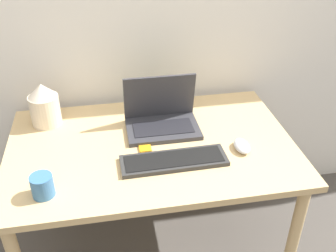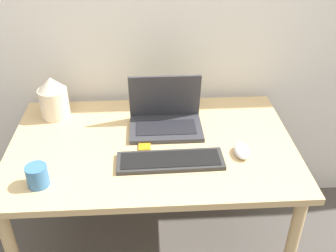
{
  "view_description": "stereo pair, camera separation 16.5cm",
  "coord_description": "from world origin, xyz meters",
  "px_view_note": "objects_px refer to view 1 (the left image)",
  "views": [
    {
      "loc": [
        -0.18,
        -1.0,
        1.7
      ],
      "look_at": [
        0.07,
        0.37,
        0.8
      ],
      "focal_mm": 42.0,
      "sensor_mm": 36.0,
      "label": 1
    },
    {
      "loc": [
        -0.01,
        -1.02,
        1.7
      ],
      "look_at": [
        0.07,
        0.37,
        0.8
      ],
      "focal_mm": 42.0,
      "sensor_mm": 36.0,
      "label": 2
    }
  ],
  "objects_px": {
    "mp3_player": "(145,148)",
    "laptop": "(162,117)",
    "mouse": "(242,146)",
    "mug": "(42,186)",
    "keyboard": "(174,160)",
    "vase": "(44,105)"
  },
  "relations": [
    {
      "from": "mouse",
      "to": "mp3_player",
      "type": "xyz_separation_m",
      "value": [
        -0.41,
        0.07,
        -0.01
      ]
    },
    {
      "from": "mouse",
      "to": "mp3_player",
      "type": "height_order",
      "value": "mouse"
    },
    {
      "from": "vase",
      "to": "mp3_player",
      "type": "distance_m",
      "value": 0.52
    },
    {
      "from": "mug",
      "to": "mp3_player",
      "type": "bearing_deg",
      "value": 28.36
    },
    {
      "from": "mug",
      "to": "mouse",
      "type": "bearing_deg",
      "value": 10.05
    },
    {
      "from": "mp3_player",
      "to": "mug",
      "type": "xyz_separation_m",
      "value": [
        -0.4,
        -0.22,
        0.04
      ]
    },
    {
      "from": "laptop",
      "to": "keyboard",
      "type": "bearing_deg",
      "value": -88.91
    },
    {
      "from": "keyboard",
      "to": "vase",
      "type": "xyz_separation_m",
      "value": [
        -0.53,
        0.4,
        0.09
      ]
    },
    {
      "from": "laptop",
      "to": "mug",
      "type": "relative_size",
      "value": 3.82
    },
    {
      "from": "mouse",
      "to": "mug",
      "type": "relative_size",
      "value": 1.27
    },
    {
      "from": "laptop",
      "to": "mug",
      "type": "height_order",
      "value": "laptop"
    },
    {
      "from": "keyboard",
      "to": "mp3_player",
      "type": "distance_m",
      "value": 0.15
    },
    {
      "from": "laptop",
      "to": "keyboard",
      "type": "xyz_separation_m",
      "value": [
        0.01,
        -0.28,
        -0.04
      ]
    },
    {
      "from": "vase",
      "to": "mp3_player",
      "type": "bearing_deg",
      "value": -34.15
    },
    {
      "from": "laptop",
      "to": "mp3_player",
      "type": "xyz_separation_m",
      "value": [
        -0.1,
        -0.16,
        -0.05
      ]
    },
    {
      "from": "mp3_player",
      "to": "mug",
      "type": "height_order",
      "value": "mug"
    },
    {
      "from": "keyboard",
      "to": "vase",
      "type": "distance_m",
      "value": 0.67
    },
    {
      "from": "mp3_player",
      "to": "mug",
      "type": "bearing_deg",
      "value": -151.64
    },
    {
      "from": "keyboard",
      "to": "mp3_player",
      "type": "height_order",
      "value": "keyboard"
    },
    {
      "from": "laptop",
      "to": "vase",
      "type": "relative_size",
      "value": 1.6
    },
    {
      "from": "vase",
      "to": "mug",
      "type": "height_order",
      "value": "vase"
    },
    {
      "from": "mp3_player",
      "to": "laptop",
      "type": "bearing_deg",
      "value": 58.86
    }
  ]
}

